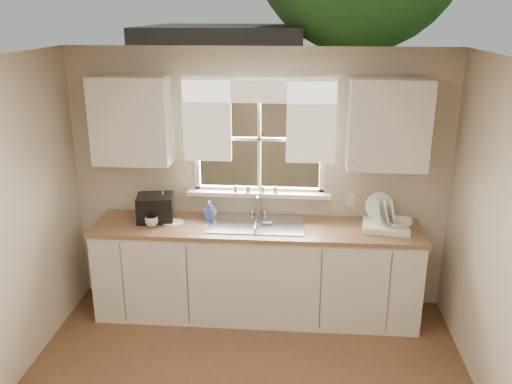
# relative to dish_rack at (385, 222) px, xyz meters

# --- Properties ---
(room_walls) EXTENTS (3.62, 4.02, 2.50)m
(room_walls) POSITION_rel_dish_rack_xyz_m (-1.17, -1.77, 0.26)
(room_walls) COLOR beige
(room_walls) RESTS_ON ground
(ceiling) EXTENTS (3.60, 4.00, 0.02)m
(ceiling) POSITION_rel_dish_rack_xyz_m (-1.17, -1.70, 1.52)
(ceiling) COLOR silver
(ceiling) RESTS_ON room_walls
(window) EXTENTS (1.38, 0.16, 1.06)m
(window) POSITION_rel_dish_rack_xyz_m (-1.17, 0.30, 0.51)
(window) COLOR white
(window) RESTS_ON room_walls
(curtains) EXTENTS (1.50, 0.03, 0.81)m
(curtains) POSITION_rel_dish_rack_xyz_m (-1.17, 0.25, 0.96)
(curtains) COLOR white
(curtains) RESTS_ON room_walls
(base_cabinets) EXTENTS (3.00, 0.62, 0.87)m
(base_cabinets) POSITION_rel_dish_rack_xyz_m (-1.17, -0.02, -0.54)
(base_cabinets) COLOR silver
(base_cabinets) RESTS_ON ground
(countertop) EXTENTS (3.04, 0.65, 0.04)m
(countertop) POSITION_rel_dish_rack_xyz_m (-1.17, -0.02, -0.09)
(countertop) COLOR #8A6345
(countertop) RESTS_ON base_cabinets
(upper_cabinet_left) EXTENTS (0.70, 0.33, 0.80)m
(upper_cabinet_left) POSITION_rel_dish_rack_xyz_m (-2.32, 0.12, 0.87)
(upper_cabinet_left) COLOR silver
(upper_cabinet_left) RESTS_ON room_walls
(upper_cabinet_right) EXTENTS (0.70, 0.33, 0.80)m
(upper_cabinet_right) POSITION_rel_dish_rack_xyz_m (-0.02, 0.12, 0.87)
(upper_cabinet_right) COLOR silver
(upper_cabinet_right) RESTS_ON room_walls
(wall_outlet) EXTENTS (0.08, 0.01, 0.12)m
(wall_outlet) POSITION_rel_dish_rack_xyz_m (-0.29, 0.28, 0.10)
(wall_outlet) COLOR beige
(wall_outlet) RESTS_ON room_walls
(sill_jars) EXTENTS (0.42, 0.04, 0.06)m
(sill_jars) POSITION_rel_dish_rack_xyz_m (-1.20, 0.24, 0.20)
(sill_jars) COLOR brown
(sill_jars) RESTS_ON window
(sink) EXTENTS (0.88, 0.52, 0.40)m
(sink) POSITION_rel_dish_rack_xyz_m (-1.17, 0.01, -0.14)
(sink) COLOR #B7B7BC
(sink) RESTS_ON countertop
(dish_rack) EXTENTS (0.45, 0.37, 0.30)m
(dish_rack) POSITION_rel_dish_rack_xyz_m (0.00, 0.00, 0.00)
(dish_rack) COLOR white
(dish_rack) RESTS_ON countertop
(bowl) EXTENTS (0.25, 0.25, 0.05)m
(bowl) POSITION_rel_dish_rack_xyz_m (0.12, -0.05, 0.01)
(bowl) COLOR white
(bowl) RESTS_ON dish_rack
(soap_bottle_a) EXTENTS (0.13, 0.13, 0.28)m
(soap_bottle_a) POSITION_rel_dish_rack_xyz_m (-2.07, 0.09, 0.07)
(soap_bottle_a) COLOR green
(soap_bottle_a) RESTS_ON countertop
(soap_bottle_b) EXTENTS (0.08, 0.09, 0.17)m
(soap_bottle_b) POSITION_rel_dish_rack_xyz_m (-1.63, 0.10, 0.02)
(soap_bottle_b) COLOR blue
(soap_bottle_b) RESTS_ON countertop
(soap_bottle_c) EXTENTS (0.17, 0.17, 0.17)m
(soap_bottle_c) POSITION_rel_dish_rack_xyz_m (-1.63, 0.16, 0.02)
(soap_bottle_c) COLOR #BFB49E
(soap_bottle_c) RESTS_ON countertop
(saucer) EXTENTS (0.20, 0.20, 0.01)m
(saucer) POSITION_rel_dish_rack_xyz_m (-1.96, -0.02, -0.06)
(saucer) COLOR silver
(saucer) RESTS_ON countertop
(cup) EXTENTS (0.13, 0.13, 0.10)m
(cup) POSITION_rel_dish_rack_xyz_m (-2.13, -0.11, -0.02)
(cup) COLOR silver
(cup) RESTS_ON countertop
(black_appliance) EXTENTS (0.38, 0.34, 0.24)m
(black_appliance) POSITION_rel_dish_rack_xyz_m (-2.14, 0.05, 0.05)
(black_appliance) COLOR black
(black_appliance) RESTS_ON countertop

